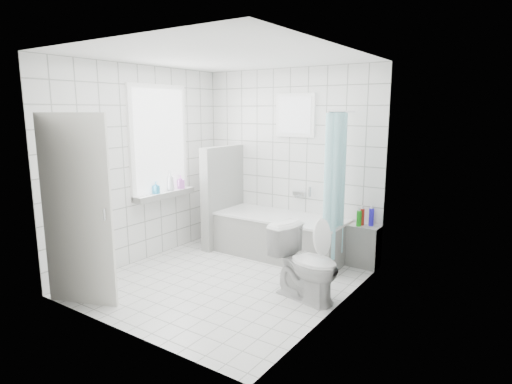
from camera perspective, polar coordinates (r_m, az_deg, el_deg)
The scene contains 19 objects.
ground at distance 5.29m, azimuth -4.00°, elevation -11.61°, with size 3.00×3.00×0.00m, color white.
ceiling at distance 4.92m, azimuth -4.42°, elevation 17.59°, with size 3.00×3.00×0.00m, color white.
wall_back at distance 6.18m, azimuth 4.46°, elevation 4.14°, with size 2.80×0.02×2.60m, color white.
wall_front at distance 3.90m, azimuth -17.97°, elevation -0.33°, with size 2.80×0.02×2.60m, color white.
wall_left at distance 5.91m, azimuth -14.95°, elevation 3.49°, with size 0.02×3.00×2.60m, color white.
wall_right at distance 4.23m, azimuth 10.87°, elevation 0.87°, with size 0.02×3.00×2.60m, color white.
window_left at distance 6.05m, azimuth -12.65°, elevation 6.62°, with size 0.01×0.90×1.40m, color white.
window_back at distance 6.05m, azimuth 5.17°, elevation 10.16°, with size 0.50×0.01×0.50m, color white.
window_sill at distance 6.11m, azimuth -12.08°, elevation -0.33°, with size 0.18×1.02×0.08m, color white.
door at distance 4.75m, azimuth -22.78°, elevation -2.40°, with size 0.04×0.80×2.00m, color silver.
bathtub at distance 6.02m, azimuth 3.30°, elevation -5.85°, with size 1.84×0.77×0.58m.
partition_wall at distance 6.41m, azimuth -4.45°, elevation -0.59°, with size 0.15×0.85×1.50m, color white.
tiled_ledge at distance 5.80m, azimuth 14.12°, elevation -6.99°, with size 0.40×0.24×0.55m, color white.
toilet at distance 4.69m, azimuth 6.70°, elevation -9.41°, with size 0.45×0.78×0.80m, color white.
curtain_rod at distance 5.36m, azimuth 11.40°, elevation 10.44°, with size 0.02×0.02×0.80m, color silver.
shower_curtain at distance 5.32m, azimuth 10.50°, elevation 0.72°, with size 0.14×0.48×1.78m, color #47C7D1, non-canonical shape.
tub_faucet at distance 6.12m, azimuth 5.77°, elevation -0.21°, with size 0.18×0.06×0.06m, color silver.
sill_bottles at distance 6.15m, azimuth -11.29°, elevation 1.28°, with size 0.12×0.58×0.28m.
ledge_bottles at distance 5.69m, azimuth 14.24°, elevation -3.31°, with size 0.19×0.17×0.23m.
Camera 1 is at (3.03, -3.84, 2.02)m, focal length 30.00 mm.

